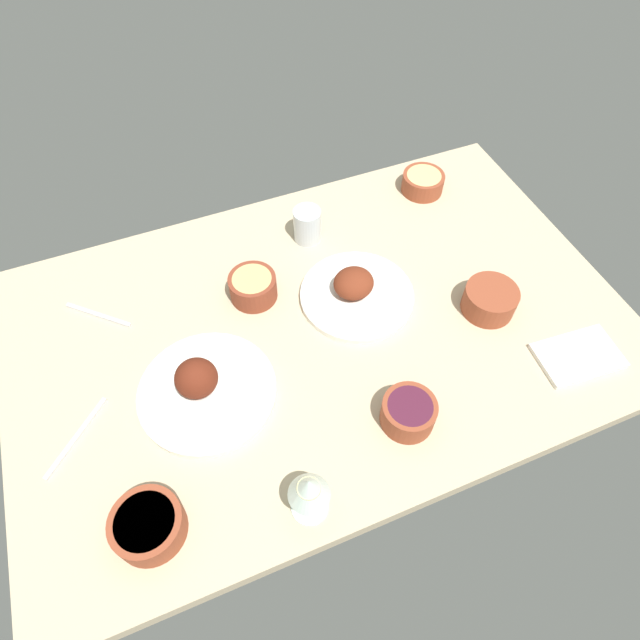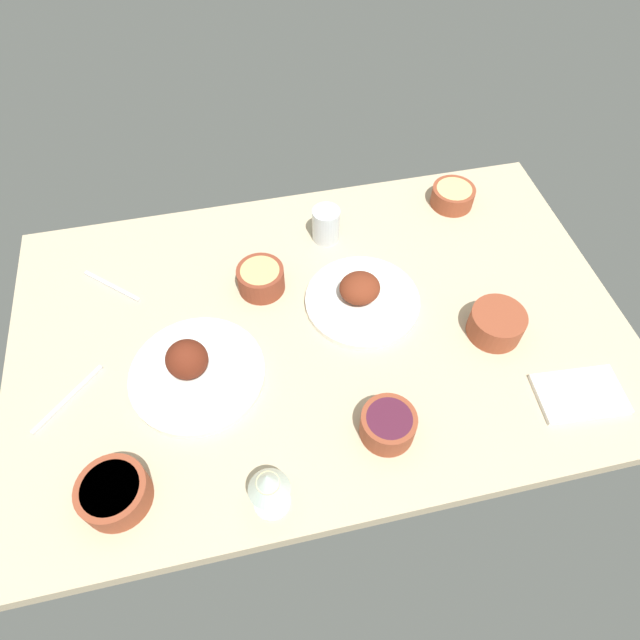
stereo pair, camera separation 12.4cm
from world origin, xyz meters
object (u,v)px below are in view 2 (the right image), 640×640
Objects in this scene: bowl_onions at (388,425)px; folded_napkin at (580,394)px; bowl_soup at (114,493)px; fork_loose at (68,399)px; wine_glass at (268,484)px; bowl_potatoes at (453,195)px; water_tumbler at (326,225)px; plate_near_viewer at (194,369)px; bowl_cream at (497,323)px; plate_far_side at (361,297)px; spoon_loose at (112,286)px; bowl_pasta at (261,278)px.

bowl_onions reaches higher than folded_napkin.
fork_loose is (10.29, -23.44, -2.85)cm from bowl_soup.
wine_glass reaches higher than folded_napkin.
bowl_potatoes is 1.04× the size of bowl_onions.
water_tumbler is at bearing -53.52° from folded_napkin.
plate_near_viewer reaches higher than bowl_soup.
folded_napkin is at bearing 164.10° from plate_near_viewer.
bowl_potatoes is 0.94× the size of bowl_cream.
fork_loose is (63.21, 34.54, -4.20)cm from water_tumbler.
water_tumbler is (3.44, -22.63, 2.57)cm from plate_far_side.
spoon_loose is (29.44, -59.68, -9.53)cm from wine_glass.
bowl_soup is at bearing -45.75° from spoon_loose.
bowl_pasta is 22.99cm from water_tumbler.
bowl_soup is 29.55cm from wine_glass.
bowl_potatoes is at bearing -161.59° from bowl_pasta.
bowl_onions reaches higher than fork_loose.
bowl_potatoes is at bearing -22.64° from fork_loose.
fork_loose is at bearing 0.53° from plate_near_viewer.
bowl_cream is (-83.57, -20.55, 0.22)cm from bowl_soup.
bowl_soup is at bearing 55.42° from plate_near_viewer.
fork_loose is (63.10, -21.30, -2.97)cm from bowl_onions.
fork_loose is (44.34, 21.46, -3.02)cm from bowl_pasta.
plate_far_side is 2.41× the size of bowl_pasta.
bowl_onions is at bearing 83.89° from plate_far_side.
spoon_loose is at bearing -58.49° from plate_near_viewer.
bowl_pasta reaches higher than bowl_soup.
spoon_loose is (96.32, -51.45, -0.20)cm from folded_napkin.
folded_napkin is at bearing 126.48° from water_tumbler.
bowl_soup is at bearing 47.61° from water_tumbler.
bowl_cream is at bearing 82.25° from bowl_potatoes.
water_tumbler is at bearing -81.35° from plate_far_side.
bowl_potatoes is (-73.07, -39.63, 0.48)cm from plate_near_viewer.
bowl_pasta is 46.69cm from bowl_onions.
bowl_cream reaches higher than spoon_loose.
bowl_soup is (56.36, 35.35, 1.22)cm from plate_far_side.
plate_far_side is 67.73cm from fork_loose.
folded_napkin is 107.41cm from fork_loose.
bowl_pasta is 1.01× the size of bowl_onions.
bowl_soup is 25.76cm from fork_loose.
bowl_cream is 1.11× the size of bowl_onions.
plate_far_side is 51.54cm from wine_glass.
plate_near_viewer is 2.24× the size of bowl_soup.
water_tumbler reaches higher than bowl_cream.
plate_far_side reaches higher than bowl_cream.
spoon_loose is at bearing -88.37° from bowl_soup.
water_tumbler is at bearing -136.85° from plate_near_viewer.
bowl_soup is 1.41× the size of water_tumbler.
plate_far_side is 2.09× the size of bowl_soup.
folded_napkin is at bearing 14.51° from spoon_loose.
bowl_pasta is 1.22× the size of water_tumbler.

